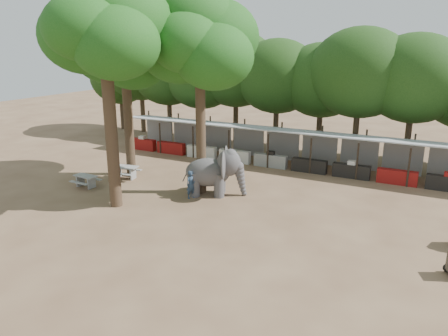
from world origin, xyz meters
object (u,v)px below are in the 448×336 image
at_px(elephant, 215,172).
at_px(picnic_table_far, 125,170).
at_px(yard_tree_back, 199,41).
at_px(yard_tree_left, 124,47).
at_px(yard_tree_center, 104,27).
at_px(handler, 191,185).
at_px(picnic_table_near, 86,179).

relative_size(elephant, picnic_table_far, 2.00).
xyz_separation_m(yard_tree_back, picnic_table_far, (-5.60, -0.11, -8.01)).
relative_size(yard_tree_left, picnic_table_far, 5.99).
bearing_deg(yard_tree_left, yard_tree_back, -9.46).
xyz_separation_m(yard_tree_center, elephant, (4.04, 3.81, -7.84)).
xyz_separation_m(handler, picnic_table_far, (-5.72, 1.23, -0.27)).
distance_m(yard_tree_center, picnic_table_near, 9.54).
height_order(yard_tree_left, yard_tree_center, yard_tree_center).
xyz_separation_m(yard_tree_center, yard_tree_back, (3.00, 4.00, -0.67)).
height_order(yard_tree_center, picnic_table_near, yard_tree_center).
height_order(yard_tree_back, picnic_table_near, yard_tree_back).
distance_m(yard_tree_left, elephant, 9.88).
xyz_separation_m(yard_tree_left, picnic_table_far, (0.40, -1.11, -7.67)).
relative_size(yard_tree_left, handler, 6.91).
bearing_deg(yard_tree_left, yard_tree_center, -59.04).
bearing_deg(yard_tree_center, yard_tree_left, 120.96).
bearing_deg(yard_tree_back, yard_tree_center, -126.86).
xyz_separation_m(elephant, handler, (-0.91, -1.15, -0.57)).
relative_size(yard_tree_center, yard_tree_back, 1.06).
distance_m(elephant, handler, 1.58).
relative_size(yard_tree_center, handler, 7.55).
bearing_deg(picnic_table_far, yard_tree_back, -8.23).
height_order(elephant, picnic_table_far, elephant).
bearing_deg(picnic_table_near, yard_tree_center, -17.82).
height_order(handler, picnic_table_far, handler).
relative_size(yard_tree_left, yard_tree_back, 0.97).
bearing_deg(handler, yard_tree_center, 158.72).
xyz_separation_m(yard_tree_back, elephant, (1.04, -0.19, -7.17)).
bearing_deg(yard_tree_back, handler, -84.63).
bearing_deg(picnic_table_far, handler, -21.51).
bearing_deg(elephant, yard_tree_left, 148.76).
xyz_separation_m(yard_tree_left, handler, (6.13, -2.34, -7.40)).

